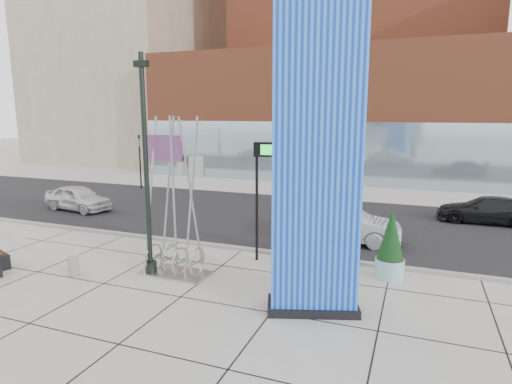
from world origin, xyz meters
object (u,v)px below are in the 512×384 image
(concrete_bollard, at_px, (73,266))
(overhead_street_sign, at_px, (277,160))
(public_art_sculpture, at_px, (175,234))
(car_silver_mid, at_px, (344,225))
(lamp_post, at_px, (147,188))
(car_white_west, at_px, (78,198))
(blue_pylon, at_px, (316,167))

(concrete_bollard, relative_size, overhead_street_sign, 0.15)
(public_art_sculpture, distance_m, car_silver_mid, 7.84)
(lamp_post, height_order, overhead_street_sign, lamp_post)
(public_art_sculpture, distance_m, car_white_west, 12.79)
(lamp_post, height_order, concrete_bollard, lamp_post)
(blue_pylon, distance_m, concrete_bollard, 9.42)
(lamp_post, xyz_separation_m, overhead_street_sign, (3.80, 2.78, 0.83))
(blue_pylon, relative_size, public_art_sculpture, 1.55)
(blue_pylon, height_order, car_silver_mid, blue_pylon)
(overhead_street_sign, bearing_deg, car_white_west, 152.42)
(blue_pylon, xyz_separation_m, car_silver_mid, (-0.28, 7.08, -3.42))
(blue_pylon, distance_m, overhead_street_sign, 4.19)
(car_white_west, bearing_deg, public_art_sculpture, -114.42)
(lamp_post, bearing_deg, public_art_sculpture, 22.16)
(lamp_post, xyz_separation_m, concrete_bollard, (-2.49, -1.09, -2.78))
(concrete_bollard, xyz_separation_m, car_white_west, (-7.49, 8.22, 0.38))
(lamp_post, xyz_separation_m, car_white_west, (-9.98, 7.13, -2.40))
(car_silver_mid, bearing_deg, concrete_bollard, 130.91)
(blue_pylon, distance_m, lamp_post, 6.23)
(public_art_sculpture, relative_size, concrete_bollard, 7.94)
(public_art_sculpture, bearing_deg, overhead_street_sign, 41.73)
(public_art_sculpture, height_order, concrete_bollard, public_art_sculpture)
(car_white_west, bearing_deg, overhead_street_sign, -99.82)
(blue_pylon, xyz_separation_m, public_art_sculpture, (-5.26, 1.06, -2.74))
(public_art_sculpture, xyz_separation_m, car_silver_mid, (4.98, 6.01, -0.68))
(concrete_bollard, height_order, overhead_street_sign, overhead_street_sign)
(concrete_bollard, bearing_deg, lamp_post, 23.66)
(lamp_post, bearing_deg, overhead_street_sign, 36.17)
(public_art_sculpture, distance_m, concrete_bollard, 3.78)
(overhead_street_sign, bearing_deg, public_art_sculpture, -150.64)
(blue_pylon, xyz_separation_m, overhead_street_sign, (-2.29, 3.50, -0.25))
(car_white_west, height_order, car_silver_mid, car_silver_mid)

